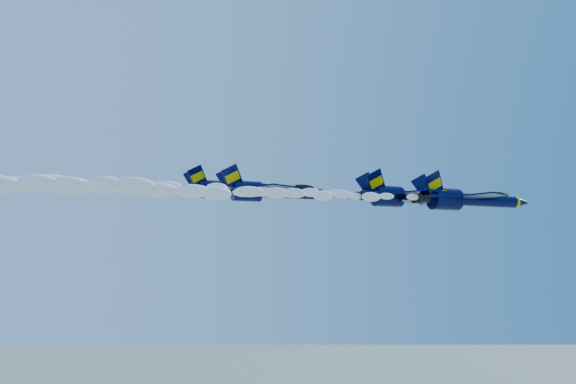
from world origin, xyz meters
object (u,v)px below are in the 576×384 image
object	(u,v)px
jet_lead	(468,199)
jet_fourth	(234,190)
jet_second	(411,197)
jet_third	(271,191)

from	to	relation	value
jet_lead	jet_fourth	size ratio (longest dim) A/B	0.99
jet_lead	jet_second	bearing A→B (deg)	132.83
jet_fourth	jet_third	bearing A→B (deg)	-82.87
jet_lead	jet_third	world-z (taller)	jet_third
jet_lead	jet_third	distance (m)	25.07
jet_lead	jet_fourth	bearing A→B (deg)	135.26
jet_lead	jet_fourth	distance (m)	33.87
jet_third	jet_second	bearing A→B (deg)	-18.51
jet_second	jet_fourth	bearing A→B (deg)	135.93
jet_second	jet_fourth	xyz separation A→B (m)	(-19.00, 18.40, 2.26)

